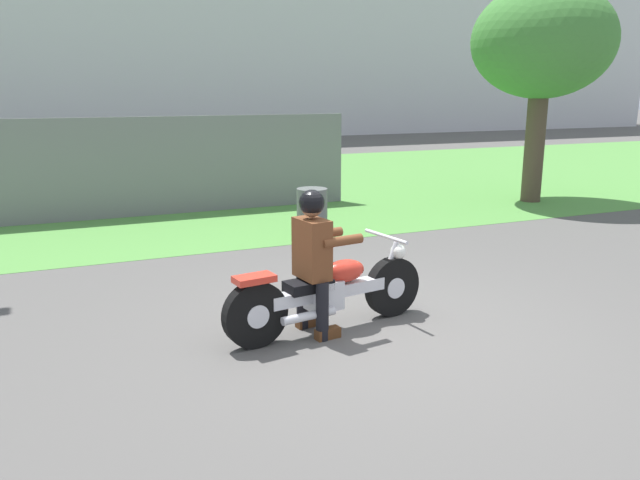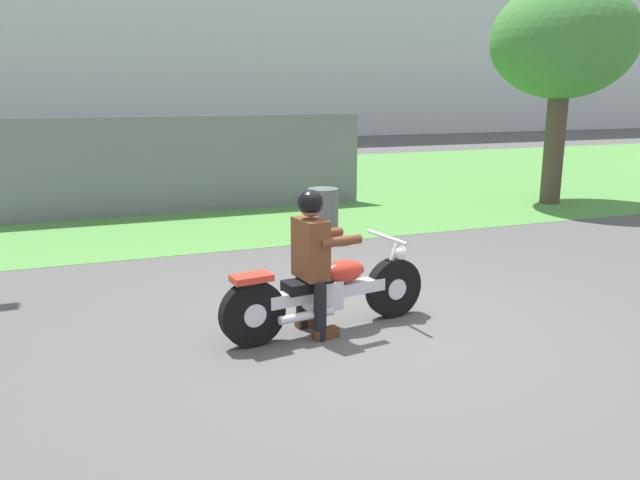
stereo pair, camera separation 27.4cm
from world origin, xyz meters
The scene contains 8 objects.
ground centered at (0.00, 0.00, 0.00)m, with size 120.00×120.00×0.00m, color #565451.
grass_verge centered at (0.00, 9.54, 0.00)m, with size 60.00×12.00×0.01m, color #549342.
stadium_facade centered at (3.48, 28.08, 6.61)m, with size 56.64×8.00×13.22m, color silver.
motorcycle_lead centered at (-0.43, 0.22, 0.38)m, with size 2.15×0.69×0.86m.
rider_lead centered at (-0.60, 0.20, 0.81)m, with size 0.59×0.51×1.39m.
tree_roadside centered at (6.37, 5.10, 3.16)m, with size 2.79×2.79×4.32m.
trash_can centered at (0.86, 3.74, 0.40)m, with size 0.47×0.47×0.80m, color #595E5B.
fence_segment centered at (-0.78, 6.68, 0.90)m, with size 7.00×0.06×1.80m, color slate.
Camera 2 is at (-2.49, -5.04, 2.26)m, focal length 34.90 mm.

